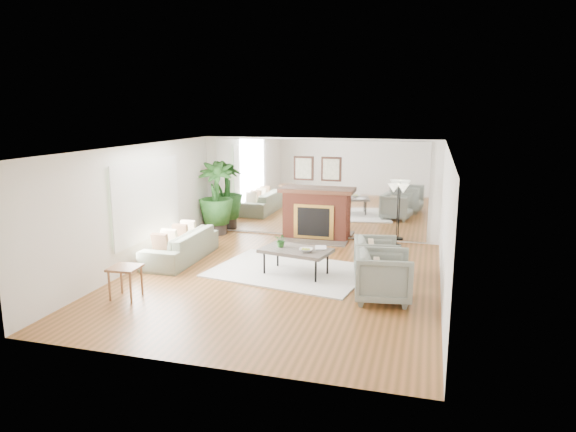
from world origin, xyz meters
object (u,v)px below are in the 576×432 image
(potted_ficus, at_px, (216,196))
(side_table, at_px, (125,272))
(fireplace, at_px, (315,213))
(coffee_table, at_px, (296,251))
(armchair_back, at_px, (377,257))
(armchair_front, at_px, (383,276))
(floor_lamp, at_px, (398,193))
(sofa, at_px, (181,246))

(potted_ficus, bearing_deg, side_table, -85.55)
(fireplace, bearing_deg, side_table, -114.54)
(fireplace, xyz_separation_m, side_table, (-2.23, -4.89, -0.19))
(side_table, height_order, potted_ficus, potted_ficus)
(fireplace, bearing_deg, coffee_table, -84.72)
(armchair_back, distance_m, side_table, 4.65)
(fireplace, height_order, coffee_table, fireplace)
(armchair_front, height_order, floor_lamp, floor_lamp)
(armchair_back, bearing_deg, side_table, 109.77)
(sofa, xyz_separation_m, side_table, (0.16, -2.32, 0.15))
(armchair_front, bearing_deg, floor_lamp, -7.95)
(potted_ficus, height_order, floor_lamp, potted_ficus)
(sofa, xyz_separation_m, floor_lamp, (4.40, 2.40, 0.96))
(fireplace, distance_m, side_table, 5.38)
(sofa, bearing_deg, floor_lamp, 118.21)
(coffee_table, height_order, sofa, sofa)
(fireplace, xyz_separation_m, coffee_table, (0.27, -2.91, -0.17))
(coffee_table, distance_m, potted_ficus, 4.01)
(floor_lamp, bearing_deg, armchair_front, -89.53)
(fireplace, distance_m, potted_ficus, 2.63)
(armchair_front, xyz_separation_m, floor_lamp, (-0.03, 3.65, 0.85))
(sofa, bearing_deg, armchair_back, 89.50)
(fireplace, xyz_separation_m, armchair_front, (2.04, -3.81, -0.23))
(armchair_back, xyz_separation_m, side_table, (-4.03, -2.32, 0.08))
(sofa, distance_m, side_table, 2.33)
(potted_ficus, bearing_deg, floor_lamp, 0.00)
(coffee_table, height_order, potted_ficus, potted_ficus)
(side_table, bearing_deg, fireplace, 65.46)
(armchair_front, xyz_separation_m, potted_ficus, (-4.64, 3.65, 0.58))
(armchair_back, relative_size, floor_lamp, 0.57)
(side_table, distance_m, potted_ficus, 4.77)
(floor_lamp, bearing_deg, sofa, -151.31)
(fireplace, relative_size, armchair_front, 2.18)
(coffee_table, xyz_separation_m, side_table, (-2.50, -1.98, -0.02))
(sofa, bearing_deg, armchair_front, 73.78)
(armchair_front, distance_m, side_table, 4.40)
(sofa, distance_m, potted_ficus, 2.51)
(fireplace, height_order, potted_ficus, fireplace)
(floor_lamp, bearing_deg, armchair_back, -94.98)
(fireplace, relative_size, floor_lamp, 1.37)
(side_table, xyz_separation_m, potted_ficus, (-0.37, 4.73, 0.54))
(armchair_front, height_order, side_table, armchair_front)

